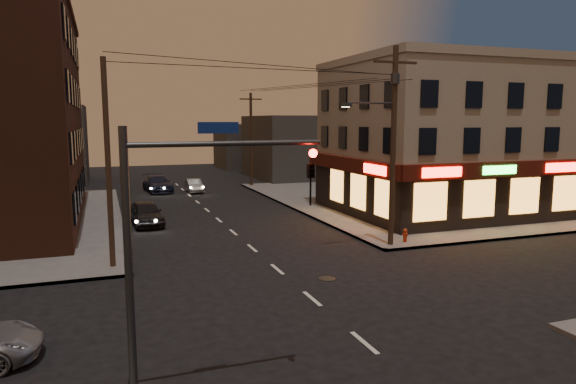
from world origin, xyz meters
name	(u,v)px	position (x,y,z in m)	size (l,w,h in m)	color
ground	(312,299)	(0.00, 0.00, 0.00)	(120.00, 120.00, 0.00)	black
sidewalk_ne	(424,198)	(18.00, 19.00, 0.07)	(24.00, 28.00, 0.15)	#514F4C
pizza_building	(449,137)	(15.93, 13.43, 5.35)	(15.85, 12.85, 10.50)	tan
bg_building_ne_a	(298,147)	(14.00, 38.00, 3.50)	(10.00, 12.00, 7.00)	#3F3D3A
bg_building_nw	(40,145)	(-13.00, 42.00, 4.00)	(9.00, 10.00, 8.00)	#3F3D3A
bg_building_ne_b	(248,146)	(12.00, 52.00, 3.00)	(8.00, 8.00, 6.00)	#3F3D3A
utility_pole_main	(391,135)	(6.68, 5.80, 5.76)	(4.20, 0.44, 10.00)	#382619
utility_pole_far	(251,139)	(6.80, 32.00, 4.65)	(0.26, 0.26, 9.00)	#382619
utility_pole_west	(108,164)	(-6.80, 6.50, 4.65)	(0.24, 0.24, 9.00)	#382619
traffic_signal	(177,229)	(-5.57, -5.60, 4.16)	(4.49, 0.32, 6.47)	#333538
sedan_near	(146,213)	(-4.62, 15.99, 0.75)	(1.78, 4.42, 1.51)	black
sedan_mid	(194,186)	(0.74, 29.93, 0.60)	(1.26, 3.62, 1.19)	#63615D
sedan_far	(158,184)	(-2.36, 31.21, 0.74)	(2.08, 5.13, 1.49)	black
fire_hydrant	(405,235)	(7.80, 6.00, 0.54)	(0.32, 0.32, 0.71)	#9D260E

